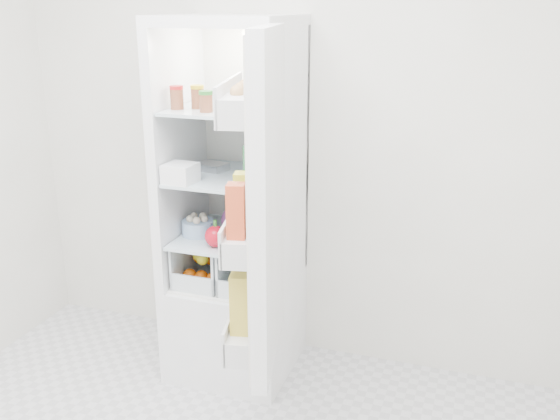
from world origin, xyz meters
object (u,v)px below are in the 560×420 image
(fridge_door, at_px, (261,211))
(red_cabbage, at_px, (237,221))
(mushroom_bowl, at_px, (198,228))
(refrigerator, at_px, (238,246))

(fridge_door, bearing_deg, red_cabbage, 18.26)
(mushroom_bowl, xyz_separation_m, fridge_door, (0.53, -0.52, 0.31))
(fridge_door, bearing_deg, mushroom_bowl, 33.15)
(refrigerator, relative_size, red_cabbage, 11.28)
(red_cabbage, distance_m, mushroom_bowl, 0.20)
(refrigerator, bearing_deg, fridge_door, -59.87)
(refrigerator, xyz_separation_m, red_cabbage, (0.03, -0.06, 0.16))
(red_cabbage, xyz_separation_m, fridge_door, (0.34, -0.57, 0.27))
(refrigerator, height_order, mushroom_bowl, refrigerator)
(red_cabbage, relative_size, mushroom_bowl, 1.00)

